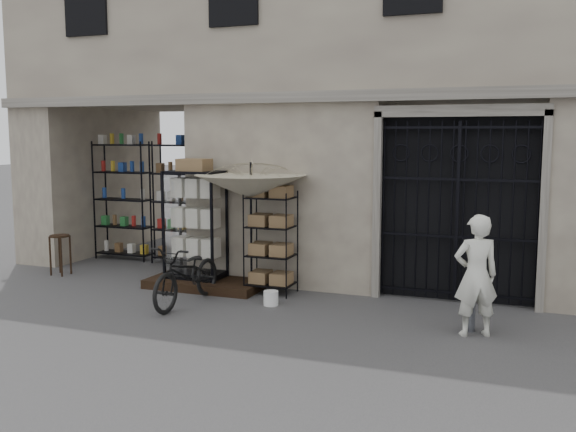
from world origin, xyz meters
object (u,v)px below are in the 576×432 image
at_px(bicycle, 188,304).
at_px(wooden_stool, 60,254).
at_px(market_umbrella, 251,180).
at_px(steel_bollard, 470,302).
at_px(wire_rack, 271,244).
at_px(shopkeeper, 474,335).
at_px(white_bucket, 271,298).
at_px(display_cabinet, 195,230).

distance_m(bicycle, wooden_stool, 3.49).
bearing_deg(wooden_stool, market_umbrella, 0.49).
bearing_deg(steel_bollard, bicycle, -178.02).
relative_size(wire_rack, market_umbrella, 0.65).
height_order(bicycle, steel_bollard, bicycle).
xyz_separation_m(wire_rack, shopkeeper, (3.38, -1.15, -0.84)).
bearing_deg(steel_bollard, wire_rack, 163.61).
height_order(white_bucket, steel_bollard, steel_bollard).
height_order(wooden_stool, shopkeeper, wooden_stool).
xyz_separation_m(wire_rack, white_bucket, (0.29, -0.71, -0.73)).
distance_m(wire_rack, market_umbrella, 1.10).
bearing_deg(shopkeeper, steel_bollard, -91.77).
xyz_separation_m(display_cabinet, steel_bollard, (4.73, -0.98, -0.58)).
bearing_deg(bicycle, display_cabinet, 114.89).
bearing_deg(wooden_stool, bicycle, -16.97).
bearing_deg(white_bucket, wire_rack, 112.25).
bearing_deg(display_cabinet, shopkeeper, -14.48).
xyz_separation_m(market_umbrella, shopkeeper, (3.70, -1.08, -1.89)).
xyz_separation_m(market_umbrella, steel_bollard, (3.63, -0.90, -1.48)).
distance_m(display_cabinet, wire_rack, 1.43).
distance_m(wire_rack, white_bucket, 1.06).
bearing_deg(shopkeeper, white_bucket, -32.82).
bearing_deg(shopkeeper, market_umbrella, -40.95).
relative_size(wooden_stool, shopkeeper, 0.47).
relative_size(wire_rack, steel_bollard, 2.11).
distance_m(display_cabinet, market_umbrella, 1.42).
distance_m(market_umbrella, steel_bollard, 4.02).
distance_m(white_bucket, bicycle, 1.30).
bearing_deg(white_bucket, display_cabinet, 157.34).
distance_m(market_umbrella, shopkeeper, 4.29).
distance_m(wire_rack, shopkeeper, 3.66).
height_order(wire_rack, steel_bollard, wire_rack).
height_order(steel_bollard, shopkeeper, steel_bollard).
distance_m(wire_rack, bicycle, 1.69).
bearing_deg(market_umbrella, display_cabinet, 175.96).
bearing_deg(market_umbrella, wire_rack, 12.44).
xyz_separation_m(display_cabinet, white_bucket, (1.71, -0.72, -0.88)).
bearing_deg(market_umbrella, white_bucket, -46.03).
distance_m(display_cabinet, shopkeeper, 5.03).
height_order(display_cabinet, bicycle, display_cabinet).
height_order(market_umbrella, shopkeeper, market_umbrella).
xyz_separation_m(bicycle, wooden_stool, (-3.32, 1.01, 0.40)).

